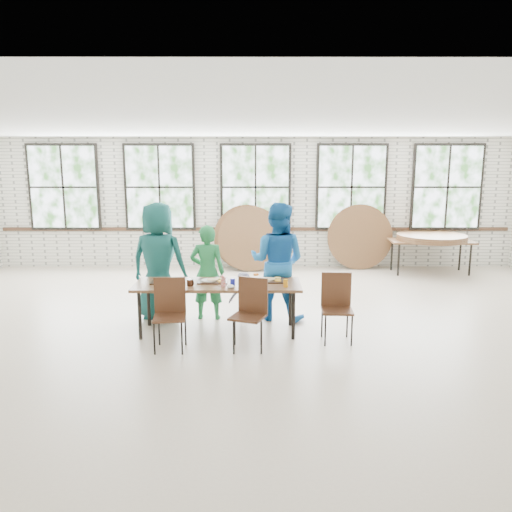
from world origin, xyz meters
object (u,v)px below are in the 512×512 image
at_px(storage_table, 431,243).
at_px(chair_near_left, 170,307).
at_px(dining_table, 218,287).
at_px(chair_near_right, 250,307).

bearing_deg(storage_table, chair_near_left, -136.44).
distance_m(dining_table, chair_near_left, 0.86).
height_order(dining_table, chair_near_left, chair_near_left).
height_order(chair_near_left, storage_table, chair_near_left).
xyz_separation_m(chair_near_left, chair_near_right, (1.08, 0.01, 0.00)).
distance_m(chair_near_right, storage_table, 5.99).
xyz_separation_m(dining_table, storage_table, (4.45, 3.88, -0.00)).
bearing_deg(chair_near_left, storage_table, 35.76).
relative_size(dining_table, storage_table, 1.32).
xyz_separation_m(dining_table, chair_near_left, (-0.60, -0.60, -0.13)).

